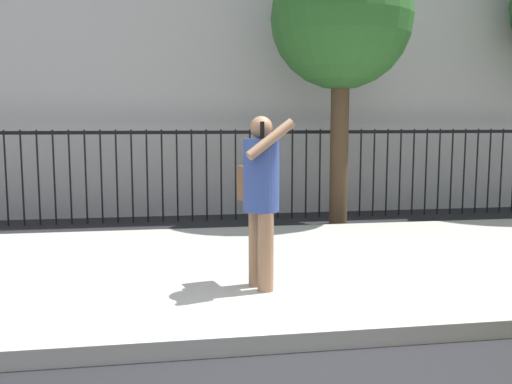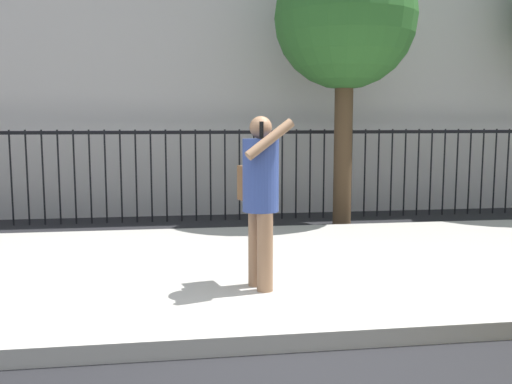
% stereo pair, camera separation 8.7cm
% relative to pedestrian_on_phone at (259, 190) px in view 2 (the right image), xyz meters
% --- Properties ---
extents(ground_plane, '(60.00, 60.00, 0.00)m').
position_rel_pedestrian_on_phone_xyz_m(ground_plane, '(-0.02, -1.24, -1.10)').
color(ground_plane, black).
extents(sidewalk, '(28.00, 4.40, 0.15)m').
position_rel_pedestrian_on_phone_xyz_m(sidewalk, '(-0.02, 0.96, -1.02)').
color(sidewalk, '#B2ADA3').
rests_on(sidewalk, ground).
extents(iron_fence, '(12.03, 0.04, 1.60)m').
position_rel_pedestrian_on_phone_xyz_m(iron_fence, '(-0.02, 4.66, -0.08)').
color(iron_fence, black).
rests_on(iron_fence, ground).
extents(pedestrian_on_phone, '(0.50, 0.71, 1.64)m').
position_rel_pedestrian_on_phone_xyz_m(pedestrian_on_phone, '(0.00, 0.00, 0.00)').
color(pedestrian_on_phone, '#936B4C').
rests_on(pedestrian_on_phone, sidewalk).
extents(street_tree_mid, '(2.31, 2.31, 4.57)m').
position_rel_pedestrian_on_phone_xyz_m(street_tree_mid, '(2.01, 3.90, 2.27)').
color(street_tree_mid, '#4C3823').
rests_on(street_tree_mid, ground).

